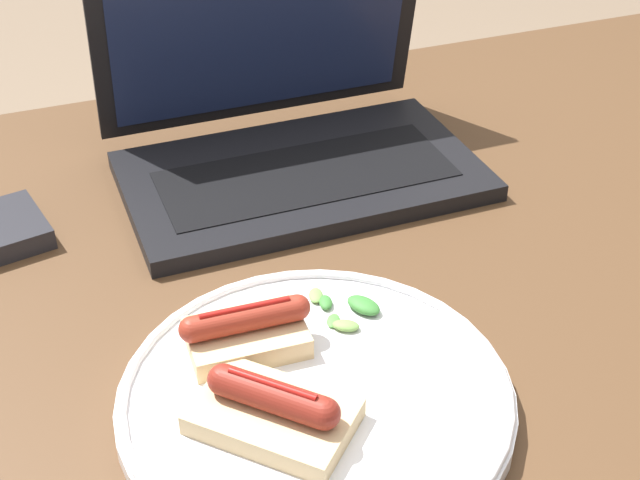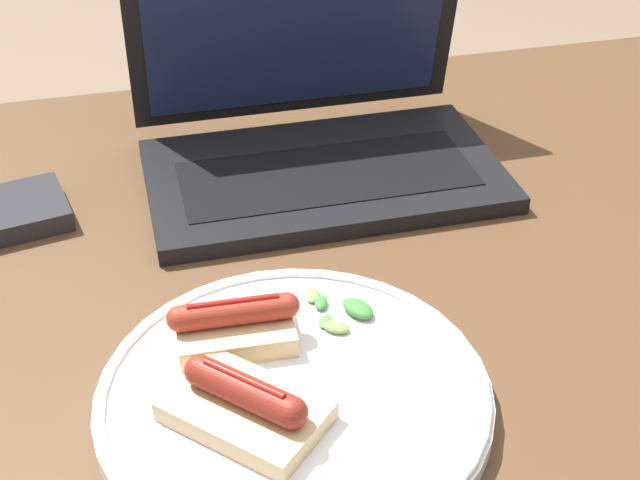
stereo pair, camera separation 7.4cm
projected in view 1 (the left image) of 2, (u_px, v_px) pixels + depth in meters
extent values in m
cube|color=#4C331E|center=(429.00, 239.00, 0.88)|extent=(1.10, 0.78, 0.04)
cylinder|color=#4C331E|center=(585.00, 257.00, 1.46)|extent=(0.04, 0.04, 0.67)
cube|color=black|center=(302.00, 176.00, 0.92)|extent=(0.36, 0.21, 0.02)
cube|color=black|center=(306.00, 174.00, 0.91)|extent=(0.30, 0.12, 0.00)
cube|color=black|center=(261.00, 33.00, 0.95)|extent=(0.36, 0.04, 0.20)
cube|color=#192347|center=(262.00, 34.00, 0.95)|extent=(0.33, 0.03, 0.18)
cylinder|color=silver|center=(316.00, 399.00, 0.66)|extent=(0.29, 0.29, 0.02)
torus|color=silver|center=(316.00, 390.00, 0.65)|extent=(0.29, 0.29, 0.01)
cube|color=#D6B784|center=(247.00, 338.00, 0.69)|extent=(0.09, 0.06, 0.02)
cylinder|color=maroon|center=(245.00, 318.00, 0.68)|extent=(0.08, 0.02, 0.02)
sphere|color=maroon|center=(297.00, 307.00, 0.69)|extent=(0.02, 0.02, 0.02)
sphere|color=maroon|center=(192.00, 330.00, 0.67)|extent=(0.02, 0.02, 0.02)
cylinder|color=red|center=(245.00, 308.00, 0.67)|extent=(0.07, 0.01, 0.01)
cube|color=#D6B784|center=(274.00, 416.00, 0.62)|extent=(0.13, 0.13, 0.02)
cylinder|color=maroon|center=(273.00, 396.00, 0.61)|extent=(0.07, 0.07, 0.02)
sphere|color=maroon|center=(223.00, 380.00, 0.63)|extent=(0.02, 0.02, 0.02)
sphere|color=maroon|center=(324.00, 414.00, 0.60)|extent=(0.02, 0.02, 0.02)
cylinder|color=red|center=(272.00, 384.00, 0.61)|extent=(0.05, 0.05, 0.01)
ellipsoid|color=#709E4C|center=(316.00, 295.00, 0.74)|extent=(0.02, 0.02, 0.01)
ellipsoid|color=#387A33|center=(326.00, 302.00, 0.74)|extent=(0.02, 0.02, 0.01)
ellipsoid|color=#709E4C|center=(346.00, 326.00, 0.71)|extent=(0.03, 0.02, 0.01)
ellipsoid|color=#387A33|center=(364.00, 305.00, 0.73)|extent=(0.03, 0.04, 0.01)
ellipsoid|color=#4C8E3D|center=(333.00, 321.00, 0.72)|extent=(0.02, 0.02, 0.00)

